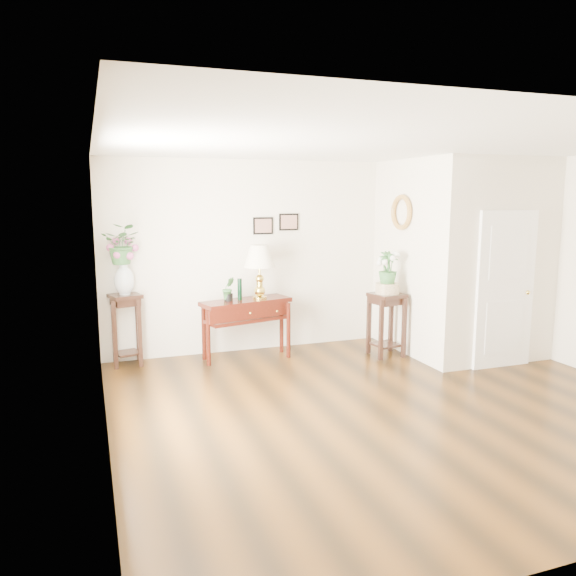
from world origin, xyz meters
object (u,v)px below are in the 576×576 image
plant_stand_b (386,325)px  console_table (246,329)px  table_lamp (260,274)px  plant_stand_a (127,330)px

plant_stand_b → console_table: bearing=164.9°
table_lamp → console_table: bearing=180.0°
table_lamp → plant_stand_a: table_lamp is taller
table_lamp → plant_stand_b: size_ratio=0.85×
console_table → plant_stand_a: size_ratio=1.31×
console_table → plant_stand_b: bearing=-28.4°
plant_stand_a → console_table: bearing=-9.4°
plant_stand_b → table_lamp: bearing=163.2°
console_table → table_lamp: 0.80m
table_lamp → plant_stand_a: 1.96m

